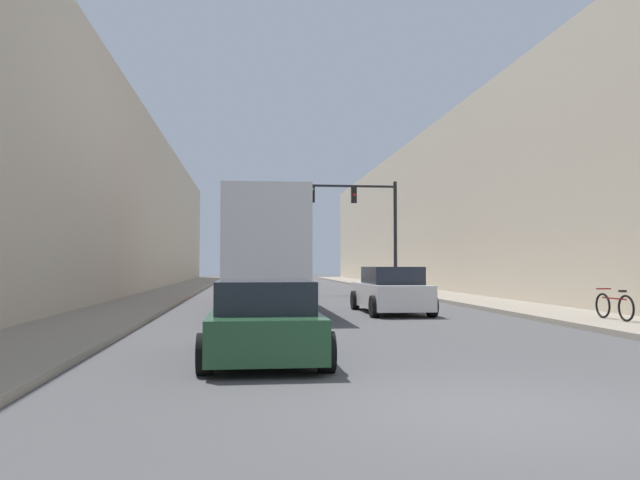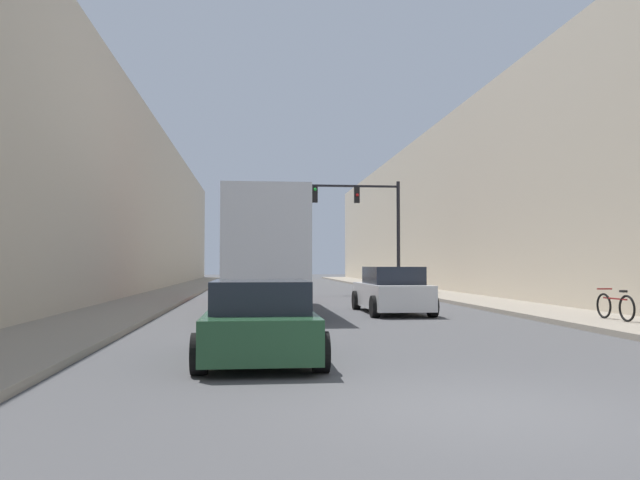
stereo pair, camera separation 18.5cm
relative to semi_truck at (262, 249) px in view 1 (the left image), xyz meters
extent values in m
plane|color=#4C4C4F|center=(2.32, -16.82, -2.28)|extent=(200.00, 200.00, 0.00)
cube|color=gray|center=(9.50, 13.18, -2.21)|extent=(2.95, 80.00, 0.15)
cube|color=gray|center=(-4.86, 13.18, -2.21)|extent=(2.95, 80.00, 0.15)
cube|color=beige|center=(13.97, 13.18, 2.98)|extent=(6.00, 80.00, 10.52)
cube|color=beige|center=(-9.34, 13.18, 3.02)|extent=(6.00, 80.00, 10.60)
cube|color=silver|center=(0.00, -1.05, 0.28)|extent=(2.58, 10.41, 2.93)
cube|color=black|center=(0.00, -1.05, -1.33)|extent=(1.29, 10.41, 0.24)
cube|color=maroon|center=(0.00, 5.32, -0.91)|extent=(2.58, 2.34, 2.74)
cylinder|color=black|center=(-1.14, -5.06, -1.78)|extent=(0.25, 1.00, 1.00)
cylinder|color=black|center=(1.14, -5.06, -1.78)|extent=(0.25, 1.00, 1.00)
cylinder|color=black|center=(-1.14, -3.86, -1.78)|extent=(0.25, 1.00, 1.00)
cylinder|color=black|center=(1.14, -3.86, -1.78)|extent=(0.25, 1.00, 1.00)
cylinder|color=black|center=(-1.14, 5.32, -1.78)|extent=(0.25, 1.00, 1.00)
cylinder|color=black|center=(1.14, 5.32, -1.78)|extent=(0.25, 1.00, 1.00)
cube|color=#234C2D|center=(-0.24, -12.57, -1.76)|extent=(1.86, 4.21, 0.69)
cube|color=#1E232D|center=(-0.24, -12.78, -1.15)|extent=(1.64, 2.32, 0.54)
cylinder|color=black|center=(-1.17, -11.16, -1.96)|extent=(0.25, 0.64, 0.64)
cylinder|color=black|center=(0.70, -11.16, -1.96)|extent=(0.25, 0.64, 0.64)
cylinder|color=black|center=(-1.17, -14.07, -1.96)|extent=(0.25, 0.64, 0.64)
cylinder|color=black|center=(0.70, -14.07, -1.96)|extent=(0.25, 0.64, 0.64)
cube|color=silver|center=(4.41, -2.44, -1.68)|extent=(1.88, 4.89, 0.82)
cube|color=#1E232D|center=(4.41, -2.69, -0.97)|extent=(1.65, 2.69, 0.59)
cylinder|color=black|center=(3.47, -0.70, -1.93)|extent=(0.25, 0.70, 0.70)
cylinder|color=black|center=(5.35, -0.70, -1.93)|extent=(0.25, 0.70, 0.70)
cylinder|color=black|center=(3.47, -4.29, -1.93)|extent=(0.25, 0.70, 0.70)
cylinder|color=black|center=(5.35, -4.29, -1.93)|extent=(0.25, 0.70, 0.70)
cylinder|color=black|center=(7.87, 11.12, 0.94)|extent=(0.20, 0.20, 6.45)
cube|color=black|center=(4.27, 11.12, 3.87)|extent=(7.20, 0.12, 0.12)
cube|color=black|center=(5.47, 11.12, 3.36)|extent=(0.30, 0.24, 0.90)
sphere|color=red|center=(5.47, 10.98, 3.36)|extent=(0.18, 0.18, 0.18)
cube|color=black|center=(3.07, 11.12, 3.36)|extent=(0.30, 0.24, 0.90)
sphere|color=green|center=(3.07, 10.98, 3.64)|extent=(0.18, 0.18, 0.18)
torus|color=black|center=(9.57, -8.05, -1.77)|extent=(0.06, 0.72, 0.72)
torus|color=black|center=(9.57, -6.95, -1.77)|extent=(0.06, 0.72, 0.72)
cube|color=maroon|center=(9.57, -7.50, -1.54)|extent=(0.04, 1.11, 0.04)
cube|color=black|center=(9.57, -7.90, -1.32)|extent=(0.12, 0.20, 0.06)
cube|color=maroon|center=(9.57, -7.00, -1.29)|extent=(0.44, 0.04, 0.04)
camera|label=1|loc=(-0.53, -23.76, -0.60)|focal=35.00mm
camera|label=2|loc=(-0.35, -23.78, -0.60)|focal=35.00mm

